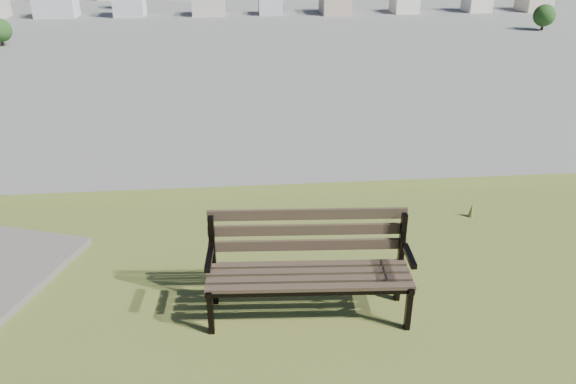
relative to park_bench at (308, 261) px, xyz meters
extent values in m
cube|color=#433427|center=(-0.02, -0.28, -0.09)|extent=(1.79, 0.19, 0.03)
cube|color=#433427|center=(-0.01, -0.16, -0.09)|extent=(1.79, 0.19, 0.03)
cube|color=#433427|center=(0.00, -0.04, -0.09)|extent=(1.79, 0.19, 0.03)
cube|color=#433427|center=(0.00, 0.08, -0.09)|extent=(1.79, 0.19, 0.03)
cube|color=#433427|center=(0.01, 0.16, 0.07)|extent=(1.79, 0.14, 0.10)
cube|color=#433427|center=(0.01, 0.18, 0.21)|extent=(1.79, 0.14, 0.10)
cube|color=#433427|center=(0.01, 0.20, 0.36)|extent=(1.79, 0.14, 0.10)
cube|color=black|center=(-0.87, -0.25, -0.31)|extent=(0.05, 0.06, 0.44)
cube|color=black|center=(-0.85, 0.18, -0.07)|extent=(0.05, 0.06, 0.91)
cube|color=black|center=(-0.86, -0.05, -0.12)|extent=(0.08, 0.50, 0.05)
cube|color=black|center=(-0.86, -0.10, 0.13)|extent=(0.07, 0.36, 0.04)
cube|color=black|center=(0.83, -0.35, -0.31)|extent=(0.05, 0.06, 0.44)
cube|color=black|center=(0.86, 0.07, -0.07)|extent=(0.05, 0.06, 0.91)
cube|color=black|center=(0.85, -0.15, -0.12)|extent=(0.08, 0.50, 0.05)
cube|color=black|center=(0.84, -0.20, 0.13)|extent=(0.07, 0.36, 0.04)
cube|color=black|center=(-0.02, -0.29, -0.14)|extent=(1.79, 0.15, 0.04)
cube|color=black|center=(0.01, 0.09, -0.14)|extent=(1.79, 0.15, 0.04)
cone|color=brown|center=(2.21, 1.62, -0.44)|extent=(0.08, 0.08, 0.18)
cube|color=silver|center=(-60.19, 198.42, -22.03)|extent=(11.00, 11.00, 7.00)
cube|color=#A99C91|center=(-36.19, 198.42, -22.03)|extent=(11.00, 11.00, 7.00)
cube|color=beige|center=(-12.19, 198.42, -22.03)|extent=(11.00, 11.00, 7.00)
cube|color=#B7B7BC|center=(11.81, 198.42, -22.03)|extent=(11.00, 11.00, 7.00)
cube|color=#BBB098|center=(35.81, 198.42, -22.03)|extent=(11.00, 11.00, 7.00)
cube|color=tan|center=(59.81, 198.42, -22.03)|extent=(11.00, 11.00, 7.00)
cube|color=#BEB3A6|center=(83.81, 198.42, -22.03)|extent=(11.00, 11.00, 7.00)
cube|color=#B9B3A8|center=(107.81, 198.42, -22.03)|extent=(11.00, 11.00, 7.00)
cylinder|color=black|center=(89.81, 158.42, -24.48)|extent=(0.80, 0.80, 2.10)
sphere|color=#133412|center=(89.81, 158.42, -21.33)|extent=(6.30, 6.30, 6.30)
cylinder|color=black|center=(-40.19, 218.42, -24.18)|extent=(0.80, 0.80, 2.70)
cylinder|color=black|center=(-60.19, 148.42, -24.55)|extent=(0.80, 0.80, 1.95)
sphere|color=#133412|center=(-60.19, 148.42, -21.63)|extent=(5.85, 5.85, 5.85)
camera|label=1|loc=(-0.57, -4.18, 2.69)|focal=35.00mm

